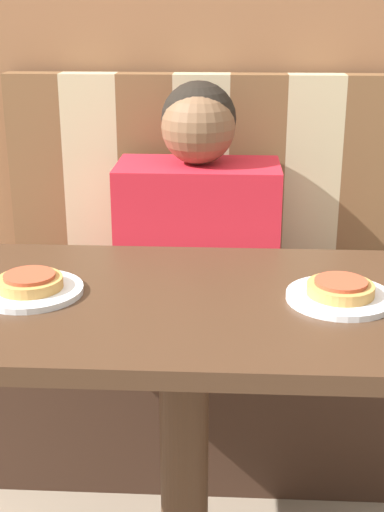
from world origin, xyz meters
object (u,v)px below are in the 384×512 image
Objects in this scene: pizza_right at (341,288)px; plate_right at (340,298)px; person at (198,214)px; pizza_left at (30,282)px; plate_left at (30,291)px.

plate_right is at bearing 0.00° from pizza_right.
pizza_left is at bearing -116.03° from person.
plate_left is at bearing 0.00° from pizza_left.
plate_right is 0.02m from pizza_right.
plate_right is 0.59m from pizza_left.
plate_left is (-0.29, -0.60, 0.02)m from person.
pizza_left is (-0.29, -0.60, 0.04)m from person.
person reaches higher than pizza_left.
plate_right is (0.59, 0.00, 0.00)m from plate_left.
pizza_right is (0.59, 0.00, 0.00)m from pizza_left.
pizza_left is (0.00, 0.00, 0.02)m from plate_left.
person is 5.17× the size of pizza_right.
pizza_right is (0.29, -0.60, 0.04)m from person.
pizza_right reaches higher than plate_left.
plate_left is at bearing 180.00° from plate_right.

